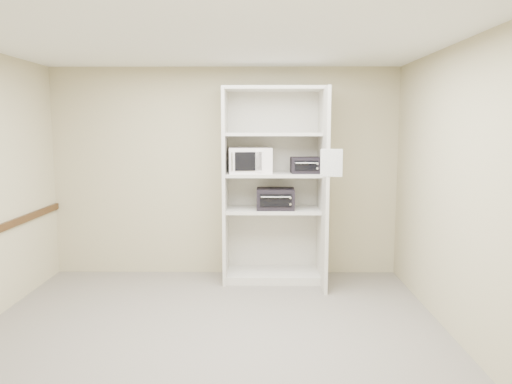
{
  "coord_description": "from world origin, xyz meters",
  "views": [
    {
      "loc": [
        0.45,
        -4.5,
        1.94
      ],
      "look_at": [
        0.41,
        1.37,
        1.17
      ],
      "focal_mm": 35.0,
      "sensor_mm": 36.0,
      "label": 1
    }
  ],
  "objects_px": {
    "microwave": "(250,160)",
    "shelving_unit": "(277,192)",
    "toaster_oven_upper": "(305,165)",
    "toaster_oven_lower": "(275,199)"
  },
  "relations": [
    {
      "from": "shelving_unit",
      "to": "toaster_oven_lower",
      "type": "distance_m",
      "value": 0.1
    },
    {
      "from": "shelving_unit",
      "to": "microwave",
      "type": "relative_size",
      "value": 4.63
    },
    {
      "from": "toaster_oven_upper",
      "to": "microwave",
      "type": "bearing_deg",
      "value": 174.27
    },
    {
      "from": "microwave",
      "to": "toaster_oven_lower",
      "type": "relative_size",
      "value": 1.12
    },
    {
      "from": "microwave",
      "to": "shelving_unit",
      "type": "bearing_deg",
      "value": -1.11
    },
    {
      "from": "shelving_unit",
      "to": "toaster_oven_upper",
      "type": "bearing_deg",
      "value": -9.66
    },
    {
      "from": "shelving_unit",
      "to": "toaster_oven_lower",
      "type": "xyz_separation_m",
      "value": [
        -0.02,
        -0.06,
        -0.08
      ]
    },
    {
      "from": "toaster_oven_upper",
      "to": "toaster_oven_lower",
      "type": "height_order",
      "value": "toaster_oven_upper"
    },
    {
      "from": "microwave",
      "to": "toaster_oven_lower",
      "type": "xyz_separation_m",
      "value": [
        0.32,
        -0.03,
        -0.48
      ]
    },
    {
      "from": "microwave",
      "to": "toaster_oven_lower",
      "type": "height_order",
      "value": "microwave"
    }
  ]
}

